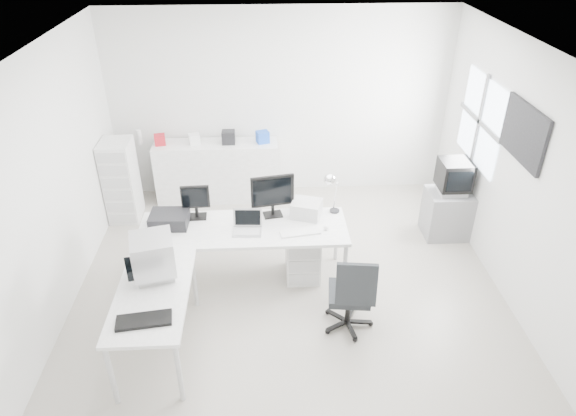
{
  "coord_description": "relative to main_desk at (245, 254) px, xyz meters",
  "views": [
    {
      "loc": [
        -0.26,
        -4.77,
        3.99
      ],
      "look_at": [
        0.0,
        0.2,
        1.0
      ],
      "focal_mm": 32.0,
      "sensor_mm": 36.0,
      "label": 1
    }
  ],
  "objects": [
    {
      "name": "floor",
      "position": [
        0.52,
        -0.21,
        -0.38
      ],
      "size": [
        5.0,
        5.0,
        0.01
      ],
      "primitive_type": "cube",
      "color": "beige",
      "rests_on": "ground"
    },
    {
      "name": "ceiling",
      "position": [
        0.52,
        -0.21,
        2.42
      ],
      "size": [
        5.0,
        5.0,
        0.01
      ],
      "primitive_type": "cube",
      "color": "white",
      "rests_on": "back_wall"
    },
    {
      "name": "back_wall",
      "position": [
        0.52,
        2.29,
        1.02
      ],
      "size": [
        5.0,
        0.02,
        2.8
      ],
      "primitive_type": "cube",
      "color": "silver",
      "rests_on": "floor"
    },
    {
      "name": "left_wall",
      "position": [
        -1.98,
        -0.21,
        1.02
      ],
      "size": [
        0.02,
        5.0,
        2.8
      ],
      "primitive_type": "cube",
      "color": "silver",
      "rests_on": "floor"
    },
    {
      "name": "right_wall",
      "position": [
        3.02,
        -0.21,
        1.02
      ],
      "size": [
        0.02,
        5.0,
        2.8
      ],
      "primitive_type": "cube",
      "color": "silver",
      "rests_on": "floor"
    },
    {
      "name": "window",
      "position": [
        3.0,
        0.99,
        1.23
      ],
      "size": [
        0.02,
        1.2,
        1.1
      ],
      "primitive_type": null,
      "color": "white",
      "rests_on": "right_wall"
    },
    {
      "name": "wall_picture",
      "position": [
        2.99,
        -0.11,
        1.52
      ],
      "size": [
        0.04,
        0.9,
        0.6
      ],
      "primitive_type": null,
      "color": "black",
      "rests_on": "right_wall"
    },
    {
      "name": "main_desk",
      "position": [
        0.0,
        0.0,
        0.0
      ],
      "size": [
        2.4,
        0.8,
        0.75
      ],
      "primitive_type": null,
      "color": "white",
      "rests_on": "floor"
    },
    {
      "name": "side_desk",
      "position": [
        -0.85,
        -1.1,
        0.0
      ],
      "size": [
        0.7,
        1.4,
        0.75
      ],
      "primitive_type": null,
      "color": "white",
      "rests_on": "floor"
    },
    {
      "name": "drawer_pedestal",
      "position": [
        0.7,
        0.05,
        -0.08
      ],
      "size": [
        0.4,
        0.5,
        0.6
      ],
      "primitive_type": "cube",
      "color": "white",
      "rests_on": "floor"
    },
    {
      "name": "inkjet_printer",
      "position": [
        -0.85,
        0.1,
        0.45
      ],
      "size": [
        0.45,
        0.35,
        0.15
      ],
      "primitive_type": "cube",
      "rotation": [
        0.0,
        0.0,
        -0.04
      ],
      "color": "black",
      "rests_on": "main_desk"
    },
    {
      "name": "lcd_monitor_small",
      "position": [
        -0.55,
        0.25,
        0.58
      ],
      "size": [
        0.34,
        0.2,
        0.41
      ],
      "primitive_type": null,
      "rotation": [
        0.0,
        0.0,
        0.04
      ],
      "color": "black",
      "rests_on": "main_desk"
    },
    {
      "name": "lcd_monitor_large",
      "position": [
        0.35,
        0.25,
        0.64
      ],
      "size": [
        0.54,
        0.3,
        0.53
      ],
      "primitive_type": null,
      "rotation": [
        0.0,
        0.0,
        0.19
      ],
      "color": "black",
      "rests_on": "main_desk"
    },
    {
      "name": "laptop",
      "position": [
        0.05,
        -0.1,
        0.48
      ],
      "size": [
        0.32,
        0.33,
        0.2
      ],
      "primitive_type": null,
      "rotation": [
        0.0,
        0.0,
        -0.06
      ],
      "color": "#B7B7BA",
      "rests_on": "main_desk"
    },
    {
      "name": "white_keyboard",
      "position": [
        0.65,
        -0.15,
        0.38
      ],
      "size": [
        0.47,
        0.21,
        0.02
      ],
      "primitive_type": "cube",
      "rotation": [
        0.0,
        0.0,
        0.16
      ],
      "color": "white",
      "rests_on": "main_desk"
    },
    {
      "name": "white_mouse",
      "position": [
        0.95,
        -0.1,
        0.4
      ],
      "size": [
        0.06,
        0.06,
        0.06
      ],
      "primitive_type": "sphere",
      "color": "white",
      "rests_on": "main_desk"
    },
    {
      "name": "laser_printer",
      "position": [
        0.75,
        0.22,
        0.47
      ],
      "size": [
        0.41,
        0.38,
        0.19
      ],
      "primitive_type": "cube",
      "rotation": [
        0.0,
        0.0,
        -0.32
      ],
      "color": "#B3B3B3",
      "rests_on": "main_desk"
    },
    {
      "name": "desk_lamp",
      "position": [
        1.1,
        0.3,
        0.59
      ],
      "size": [
        0.16,
        0.16,
        0.43
      ],
      "primitive_type": null,
      "rotation": [
        0.0,
        0.0,
        0.12
      ],
      "color": "silver",
      "rests_on": "main_desk"
    },
    {
      "name": "crt_monitor",
      "position": [
        -0.85,
        -0.85,
        0.61
      ],
      "size": [
        0.5,
        0.5,
        0.48
      ],
      "primitive_type": null,
      "rotation": [
        0.0,
        0.0,
        0.23
      ],
      "color": "#B7B7BA",
      "rests_on": "side_desk"
    },
    {
      "name": "black_keyboard",
      "position": [
        -0.85,
        -1.5,
        0.39
      ],
      "size": [
        0.51,
        0.26,
        0.03
      ],
      "primitive_type": "cube",
      "rotation": [
        0.0,
        0.0,
        0.13
      ],
      "color": "black",
      "rests_on": "side_desk"
    },
    {
      "name": "office_chair",
      "position": [
        1.12,
        -0.85,
        0.11
      ],
      "size": [
        0.62,
        0.62,
        0.97
      ],
      "primitive_type": null,
      "rotation": [
        0.0,
        0.0,
        -0.12
      ],
      "color": "#2A2D30",
      "rests_on": "floor"
    },
    {
      "name": "tv_cabinet",
      "position": [
        2.74,
        0.85,
        -0.05
      ],
      "size": [
        0.6,
        0.49,
        0.66
      ],
      "primitive_type": "cube",
      "color": "gray",
      "rests_on": "floor"
    },
    {
      "name": "crt_tv",
      "position": [
        2.74,
        0.85,
        0.51
      ],
      "size": [
        0.5,
        0.48,
        0.45
      ],
      "primitive_type": null,
      "color": "black",
      "rests_on": "tv_cabinet"
    },
    {
      "name": "sideboard",
      "position": [
        -0.45,
        2.03,
        0.08
      ],
      "size": [
        1.83,
        0.46,
        0.92
      ],
      "primitive_type": "cube",
      "color": "white",
      "rests_on": "floor"
    },
    {
      "name": "clutter_box_a",
      "position": [
        -1.25,
        2.03,
        0.62
      ],
      "size": [
        0.18,
        0.17,
        0.15
      ],
      "primitive_type": "cube",
      "rotation": [
        0.0,
        0.0,
        0.2
      ],
      "color": "#B01923",
      "rests_on": "sideboard"
    },
    {
      "name": "clutter_box_b",
      "position": [
        -0.75,
        2.03,
        0.62
      ],
      "size": [
        0.18,
        0.17,
        0.15
      ],
      "primitive_type": "cube",
      "rotation": [
        0.0,
        0.0,
        0.28
      ],
      "color": "white",
      "rests_on": "sideboard"
    },
    {
      "name": "clutter_box_c",
      "position": [
        -0.25,
        2.03,
        0.64
      ],
      "size": [
        0.19,
        0.17,
        0.19
      ],
      "primitive_type": "cube",
      "rotation": [
        0.0,
        0.0,
        0.0
      ],
      "color": "black",
      "rests_on": "sideboard"
    },
    {
      "name": "clutter_box_d",
      "position": [
        0.25,
        2.03,
        0.63
      ],
      "size": [
        0.21,
        0.2,
        0.17
      ],
      "primitive_type": "cube",
      "rotation": [
        0.0,
        0.0,
        0.31
      ],
      "color": "blue",
      "rests_on": "sideboard"
    },
    {
      "name": "clutter_bottle",
      "position": [
        -1.55,
        2.07,
        0.65
      ],
      "size": [
        0.07,
        0.07,
        0.22
      ],
      "primitive_type": "cylinder",
      "color": "white",
      "rests_on": "sideboard"
    },
    {
      "name": "filing_cabinet",
      "position": [
        -1.76,
        1.54,
        0.22
      ],
      "size": [
        0.42,
        0.5,
        1.19
      ],
      "primitive_type": "cube",
      "color": "white",
      "rests_on": "floor"
    }
  ]
}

